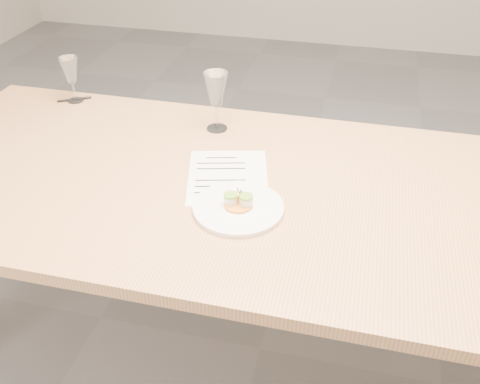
% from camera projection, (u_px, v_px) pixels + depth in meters
% --- Properties ---
extents(ground, '(7.00, 7.00, 0.00)m').
position_uv_depth(ground, '(260.00, 349.00, 2.05)').
color(ground, slate).
rests_on(ground, ground).
extents(dining_table, '(2.40, 1.00, 0.75)m').
position_uv_depth(dining_table, '(265.00, 205.00, 1.66)').
color(dining_table, tan).
rests_on(dining_table, ground).
extents(dinner_plate, '(0.26, 0.26, 0.07)m').
position_uv_depth(dinner_plate, '(238.00, 207.00, 1.52)').
color(dinner_plate, white).
rests_on(dinner_plate, dining_table).
extents(recipe_sheet, '(0.32, 0.37, 0.00)m').
position_uv_depth(recipe_sheet, '(228.00, 176.00, 1.67)').
color(recipe_sheet, white).
rests_on(recipe_sheet, dining_table).
extents(ballpoint_pen, '(0.12, 0.07, 0.01)m').
position_uv_depth(ballpoint_pen, '(75.00, 99.00, 2.13)').
color(ballpoint_pen, black).
rests_on(ballpoint_pen, dining_table).
extents(wine_glass_0, '(0.07, 0.07, 0.18)m').
position_uv_depth(wine_glass_0, '(70.00, 71.00, 2.05)').
color(wine_glass_0, white).
rests_on(wine_glass_0, dining_table).
extents(wine_glass_1, '(0.09, 0.09, 0.21)m').
position_uv_depth(wine_glass_1, '(216.00, 90.00, 1.85)').
color(wine_glass_1, white).
rests_on(wine_glass_1, dining_table).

